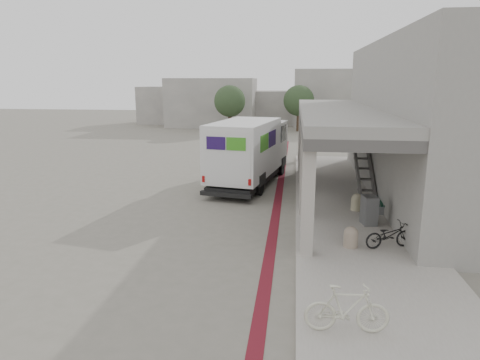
# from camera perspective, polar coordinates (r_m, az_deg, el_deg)

# --- Properties ---
(ground) EXTENTS (120.00, 120.00, 0.00)m
(ground) POSITION_cam_1_polar(r_m,az_deg,el_deg) (16.70, 1.24, -5.18)
(ground) COLOR #6A675B
(ground) RESTS_ON ground
(bike_lane_stripe) EXTENTS (0.35, 40.00, 0.01)m
(bike_lane_stripe) POSITION_cam_1_polar(r_m,az_deg,el_deg) (18.53, 4.98, -3.35)
(bike_lane_stripe) COLOR maroon
(bike_lane_stripe) RESTS_ON ground
(sidewalk) EXTENTS (4.40, 28.00, 0.12)m
(sidewalk) POSITION_cam_1_polar(r_m,az_deg,el_deg) (16.76, 15.03, -5.36)
(sidewalk) COLOR gray
(sidewalk) RESTS_ON ground
(transit_building) EXTENTS (7.60, 17.00, 7.00)m
(transit_building) POSITION_cam_1_polar(r_m,az_deg,el_deg) (21.00, 21.71, 7.17)
(transit_building) COLOR gray
(transit_building) RESTS_ON ground
(distant_backdrop) EXTENTS (28.00, 10.00, 6.50)m
(distant_backdrop) POSITION_cam_1_polar(r_m,az_deg,el_deg) (51.91, 2.35, 10.31)
(distant_backdrop) COLOR gray
(distant_backdrop) RESTS_ON ground
(tree_left) EXTENTS (3.20, 3.20, 4.80)m
(tree_left) POSITION_cam_1_polar(r_m,az_deg,el_deg) (44.32, -1.38, 10.46)
(tree_left) COLOR #38281C
(tree_left) RESTS_ON ground
(tree_mid) EXTENTS (3.20, 3.20, 4.80)m
(tree_mid) POSITION_cam_1_polar(r_m,az_deg,el_deg) (45.81, 7.84, 10.43)
(tree_mid) COLOR #38281C
(tree_mid) RESTS_ON ground
(tree_right) EXTENTS (3.20, 3.20, 4.80)m
(tree_right) POSITION_cam_1_polar(r_m,az_deg,el_deg) (45.58, 18.11, 9.90)
(tree_right) COLOR #38281C
(tree_right) RESTS_ON ground
(fedex_truck) EXTENTS (3.71, 8.08, 3.32)m
(fedex_truck) POSITION_cam_1_polar(r_m,az_deg,el_deg) (21.95, 1.31, 4.01)
(fedex_truck) COLOR black
(fedex_truck) RESTS_ON ground
(bench) EXTENTS (0.58, 1.74, 0.40)m
(bench) POSITION_cam_1_polar(r_m,az_deg,el_deg) (18.27, 18.23, -2.91)
(bench) COLOR gray
(bench) RESTS_ON sidewalk
(bollard_near) EXTENTS (0.45, 0.45, 0.67)m
(bollard_near) POSITION_cam_1_polar(r_m,az_deg,el_deg) (14.00, 14.57, -7.32)
(bollard_near) COLOR gray
(bollard_near) RESTS_ON sidewalk
(bollard_far) EXTENTS (0.46, 0.46, 0.68)m
(bollard_far) POSITION_cam_1_polar(r_m,az_deg,el_deg) (17.93, 15.32, -2.83)
(bollard_far) COLOR tan
(bollard_far) RESTS_ON sidewalk
(utility_cabinet) EXTENTS (0.58, 0.71, 1.06)m
(utility_cabinet) POSITION_cam_1_polar(r_m,az_deg,el_deg) (16.26, 16.85, -3.87)
(utility_cabinet) COLOR slate
(utility_cabinet) RESTS_ON sidewalk
(bicycle_black) EXTENTS (1.67, 1.05, 0.83)m
(bicycle_black) POSITION_cam_1_polar(r_m,az_deg,el_deg) (14.25, 19.25, -6.94)
(bicycle_black) COLOR black
(bicycle_black) RESTS_ON sidewalk
(bicycle_cream) EXTENTS (1.78, 0.58, 1.06)m
(bicycle_cream) POSITION_cam_1_polar(r_m,az_deg,el_deg) (9.47, 14.06, -16.34)
(bicycle_cream) COLOR beige
(bicycle_cream) RESTS_ON sidewalk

